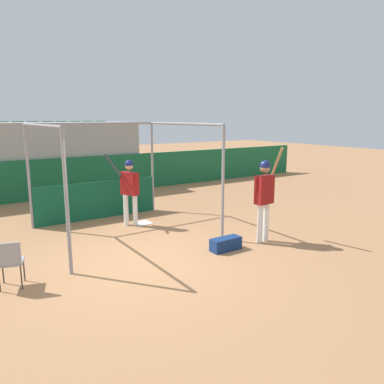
{
  "coord_description": "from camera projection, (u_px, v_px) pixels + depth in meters",
  "views": [
    {
      "loc": [
        -3.04,
        -6.43,
        2.86
      ],
      "look_at": [
        1.96,
        1.11,
        1.05
      ],
      "focal_mm": 35.0,
      "sensor_mm": 36.0,
      "label": 1
    }
  ],
  "objects": [
    {
      "name": "home_plate",
      "position": [
        143.0,
        223.0,
        10.29
      ],
      "size": [
        0.44,
        0.44,
        0.02
      ],
      "color": "white",
      "rests_on": "ground"
    },
    {
      "name": "batting_cage",
      "position": [
        105.0,
        181.0,
        9.99
      ],
      "size": [
        3.63,
        3.57,
        2.73
      ],
      "color": "gray",
      "rests_on": "ground"
    },
    {
      "name": "ground_plane",
      "position": [
        141.0,
        263.0,
        7.46
      ],
      "size": [
        60.0,
        60.0,
        0.0
      ],
      "primitive_type": "plane",
      "color": "#A8754C"
    },
    {
      "name": "outfield_wall",
      "position": [
        50.0,
        179.0,
        13.26
      ],
      "size": [
        24.0,
        0.12,
        1.43
      ],
      "color": "#196038",
      "rests_on": "ground"
    },
    {
      "name": "bleacher_section",
      "position": [
        41.0,
        158.0,
        14.16
      ],
      "size": [
        7.05,
        2.4,
        2.71
      ],
      "color": "#9E9E99",
      "rests_on": "ground"
    },
    {
      "name": "equipment_bag",
      "position": [
        226.0,
        244.0,
        8.18
      ],
      "size": [
        0.7,
        0.28,
        0.28
      ],
      "color": "navy",
      "rests_on": "ground"
    },
    {
      "name": "player_waiting",
      "position": [
        264.0,
        192.0,
        8.54
      ],
      "size": [
        0.78,
        0.56,
        2.21
      ],
      "rotation": [
        0.0,
        0.0,
        0.07
      ],
      "color": "white",
      "rests_on": "ground"
    },
    {
      "name": "player_batter",
      "position": [
        129.0,
        186.0,
        9.89
      ],
      "size": [
        0.69,
        0.82,
        1.92
      ],
      "rotation": [
        0.0,
        0.0,
        1.96
      ],
      "color": "white",
      "rests_on": "ground"
    },
    {
      "name": "folding_chair",
      "position": [
        9.0,
        260.0,
        6.27
      ],
      "size": [
        0.5,
        0.5,
        0.84
      ],
      "rotation": [
        0.0,
        0.0,
        -0.29
      ],
      "color": "#99999E",
      "rests_on": "ground"
    }
  ]
}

